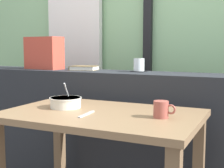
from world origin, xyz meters
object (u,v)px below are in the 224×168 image
at_px(breakfast_table, 101,133).
at_px(coaster_square, 139,71).
at_px(fork_utensil, 87,114).
at_px(soup_bowl, 66,102).
at_px(ceramic_mug, 161,109).
at_px(closed_book, 84,68).
at_px(throw_pillow, 44,53).
at_px(juice_glass, 139,65).

xyz_separation_m(breakfast_table, coaster_square, (-0.03, 0.67, 0.29)).
relative_size(breakfast_table, fork_utensil, 6.20).
relative_size(coaster_square, soup_bowl, 0.54).
height_order(fork_utensil, ceramic_mug, ceramic_mug).
xyz_separation_m(closed_book, fork_utensil, (0.44, -0.73, -0.19)).
relative_size(closed_book, throw_pillow, 0.69).
bearing_deg(throw_pillow, ceramic_mug, -27.28).
bearing_deg(ceramic_mug, closed_book, 142.10).
relative_size(closed_book, soup_bowl, 1.19).
xyz_separation_m(coaster_square, throw_pillow, (-0.80, -0.06, 0.13)).
height_order(breakfast_table, juice_glass, juice_glass).
bearing_deg(soup_bowl, closed_book, 110.62).
relative_size(breakfast_table, soup_bowl, 5.69).
height_order(coaster_square, closed_book, closed_book).
height_order(juice_glass, closed_book, juice_glass).
height_order(coaster_square, fork_utensil, coaster_square).
distance_m(soup_bowl, ceramic_mug, 0.58).
xyz_separation_m(juice_glass, fork_utensil, (-0.01, -0.76, -0.22)).
xyz_separation_m(breakfast_table, closed_book, (-0.48, 0.64, 0.30)).
bearing_deg(closed_book, fork_utensil, -59.09).
height_order(breakfast_table, coaster_square, coaster_square).
bearing_deg(ceramic_mug, throw_pillow, 152.72).
xyz_separation_m(closed_book, ceramic_mug, (0.81, -0.63, -0.15)).
distance_m(coaster_square, juice_glass, 0.05).
height_order(juice_glass, throw_pillow, throw_pillow).
height_order(throw_pillow, fork_utensil, throw_pillow).
distance_m(breakfast_table, coaster_square, 0.73).
bearing_deg(closed_book, juice_glass, 4.33).
xyz_separation_m(juice_glass, throw_pillow, (-0.80, -0.06, 0.08)).
bearing_deg(soup_bowl, ceramic_mug, -2.01).
xyz_separation_m(coaster_square, soup_bowl, (-0.21, -0.64, -0.14)).
distance_m(coaster_square, soup_bowl, 0.69).
xyz_separation_m(throw_pillow, fork_utensil, (0.79, -0.70, -0.30)).
relative_size(fork_utensil, ceramic_mug, 1.50).
bearing_deg(juice_glass, breakfast_table, -87.13).
bearing_deg(closed_book, throw_pillow, -175.39).
bearing_deg(coaster_square, juice_glass, 0.00).
distance_m(breakfast_table, throw_pillow, 1.11).
relative_size(juice_glass, ceramic_mug, 0.82).
bearing_deg(breakfast_table, throw_pillow, 143.89).
relative_size(juice_glass, soup_bowl, 0.50).
height_order(juice_glass, fork_utensil, juice_glass).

